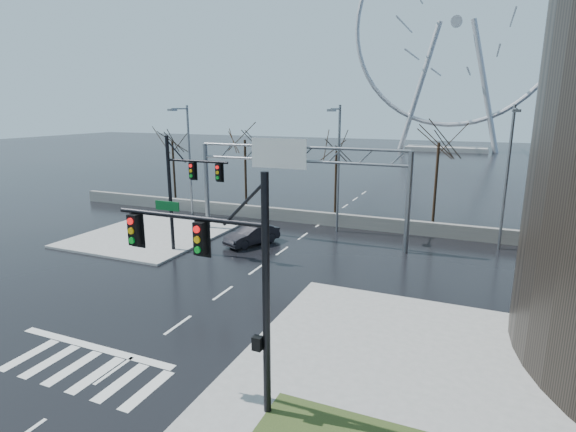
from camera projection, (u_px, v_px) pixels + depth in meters
The scene contains 17 objects.
ground at pixel (178, 325), 20.73m from camera, with size 260.00×260.00×0.00m, color black.
sidewalk_right_ext at pixel (405, 347), 18.71m from camera, with size 12.00×10.00×0.15m, color gray.
sidewalk_far at pixel (156, 233), 35.63m from camera, with size 10.00×12.00×0.15m, color gray.
barrier_wall at pixel (320, 218), 38.50m from camera, with size 52.00×0.50×1.10m, color slate.
signal_mast_near at pixel (226, 269), 14.02m from camera, with size 5.52×0.41×8.00m.
signal_mast_far at pixel (183, 184), 29.84m from camera, with size 4.72×0.41×8.00m.
sign_gantry at pixel (293, 172), 33.05m from camera, with size 16.36×0.40×7.60m.
streetlight_left at pixel (187, 152), 40.16m from camera, with size 0.50×2.55×10.00m.
streetlight_mid at pixel (337, 159), 34.84m from camera, with size 0.50×2.55×10.00m.
streetlight_right at pixel (508, 167), 30.29m from camera, with size 0.50×2.55×10.00m.
tree_far_left at pixel (173, 148), 47.73m from camera, with size 3.50×3.50×7.00m.
tree_left at pixel (245, 148), 43.78m from camera, with size 3.75×3.75×7.50m.
tree_center at pixel (336, 159), 41.44m from camera, with size 3.25×3.25×6.50m.
tree_right at pixel (438, 152), 36.89m from camera, with size 3.90×3.90×7.80m.
tree_far_right at pixel (547, 166), 34.49m from camera, with size 3.40×3.40×6.80m.
ferris_wheel at pixel (456, 31), 97.71m from camera, with size 45.00×6.00×50.91m.
car at pixel (252, 235), 32.89m from camera, with size 1.51×4.32×1.42m, color black.
Camera 1 is at (12.09, -15.48, 9.77)m, focal length 28.00 mm.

